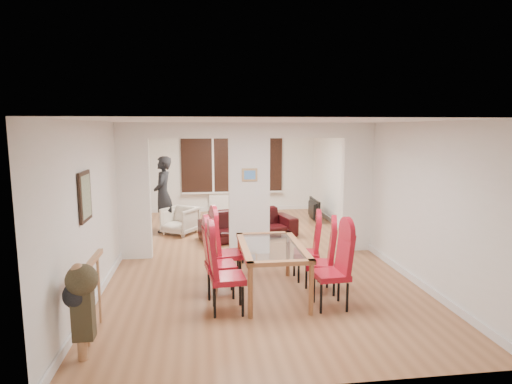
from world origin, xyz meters
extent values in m
cube|color=#95603C|center=(0.00, 0.00, 0.00)|extent=(5.00, 9.00, 0.01)
cube|color=white|center=(0.00, 0.00, 1.30)|extent=(5.00, 0.18, 2.60)
cube|color=black|center=(0.00, 4.44, 1.50)|extent=(3.00, 0.08, 1.80)
cube|color=white|center=(0.00, 4.40, 0.30)|extent=(1.40, 0.08, 0.50)
sphere|color=orange|center=(0.30, 3.30, 2.15)|extent=(0.36, 0.36, 0.36)
cube|color=gray|center=(-2.47, -2.40, 1.60)|extent=(0.04, 0.52, 0.67)
cube|color=#4C8CD8|center=(0.00, -0.10, 1.60)|extent=(0.30, 0.03, 0.25)
imported|color=black|center=(0.12, 1.24, 0.32)|extent=(2.31, 1.40, 0.63)
imported|color=#BEB0A1|center=(-1.45, 1.81, 0.32)|extent=(0.96, 0.97, 0.64)
imported|color=black|center=(-1.85, 2.11, 0.91)|extent=(0.71, 0.50, 1.83)
imported|color=black|center=(2.00, 2.82, 0.30)|extent=(1.03, 0.16, 0.59)
cylinder|color=#143F19|center=(0.43, 2.24, 0.38)|extent=(0.07, 0.07, 0.29)
imported|color=black|center=(0.73, 2.11, 0.26)|extent=(0.22, 0.22, 0.05)
camera|label=1|loc=(-0.94, -8.25, 2.51)|focal=30.00mm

